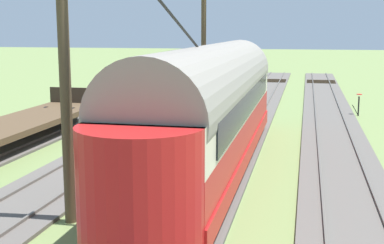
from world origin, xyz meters
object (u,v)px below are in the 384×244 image
(catenary_pole_foreground, at_px, (205,47))
(switch_stand, at_px, (358,104))
(flatcar_adjacent, at_px, (8,127))
(vintage_streetcar, at_px, (211,106))
(track_end_bumper, at_px, (116,99))
(catenary_pole_mid_near, at_px, (68,72))

(catenary_pole_foreground, bearing_deg, switch_stand, -171.96)
(switch_stand, bearing_deg, flatcar_adjacent, 37.89)
(flatcar_adjacent, bearing_deg, vintage_streetcar, 168.35)
(vintage_streetcar, relative_size, flatcar_adjacent, 1.32)
(vintage_streetcar, height_order, catenary_pole_foreground, catenary_pole_foreground)
(track_end_bumper, bearing_deg, flatcar_adjacent, 90.00)
(vintage_streetcar, bearing_deg, flatcar_adjacent, -11.65)
(flatcar_adjacent, bearing_deg, catenary_pole_mid_near, 130.25)
(switch_stand, xyz_separation_m, track_end_bumper, (14.72, -1.15, -0.30))
(catenary_pole_mid_near, distance_m, switch_stand, 20.86)
(catenary_pole_mid_near, xyz_separation_m, track_end_bumper, (6.22, -19.95, -3.40))
(flatcar_adjacent, distance_m, track_end_bumper, 12.62)
(switch_stand, bearing_deg, vintage_streetcar, 65.75)
(vintage_streetcar, distance_m, catenary_pole_mid_near, 6.28)
(vintage_streetcar, relative_size, track_end_bumper, 10.08)
(track_end_bumper, bearing_deg, catenary_pole_foreground, 159.26)
(switch_stand, bearing_deg, track_end_bumper, -4.47)
(catenary_pole_mid_near, bearing_deg, vintage_streetcar, -114.59)
(catenary_pole_foreground, bearing_deg, flatcar_adjacent, 58.78)
(vintage_streetcar, xyz_separation_m, catenary_pole_foreground, (2.53, -12.06, 1.53))
(catenary_pole_mid_near, relative_size, switch_stand, 5.89)
(catenary_pole_foreground, height_order, switch_stand, catenary_pole_foreground)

